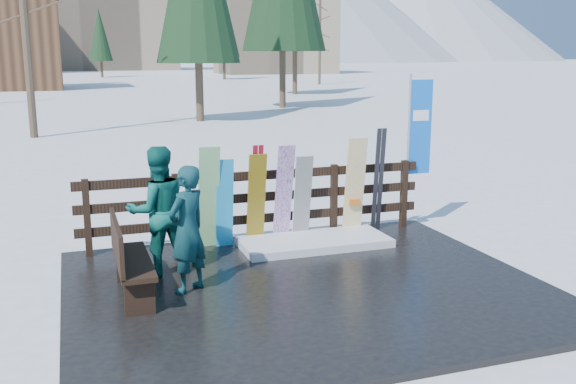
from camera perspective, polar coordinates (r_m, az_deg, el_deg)
name	(u,v)px	position (r m, az deg, el deg)	size (l,w,h in m)	color
ground	(307,291)	(8.37, 1.67, -8.80)	(700.00, 700.00, 0.00)	white
deck	(307,288)	(8.35, 1.67, -8.54)	(6.00, 5.00, 0.08)	black
fence	(258,200)	(10.16, -2.66, -0.68)	(5.60, 0.10, 1.15)	black
snow_patch	(314,242)	(9.99, 2.37, -4.46)	(2.30, 1.00, 0.12)	white
bench	(127,257)	(8.01, -14.13, -5.63)	(0.41, 1.50, 0.97)	black
snowboard_0	(225,203)	(9.80, -5.65, -1.02)	(0.26, 0.03, 1.39)	#1FA3E9
snowboard_1	(209,198)	(9.72, -7.06, -0.51)	(0.32, 0.03, 1.62)	white
snowboard_2	(256,199)	(9.91, -2.83, -0.63)	(0.28, 0.03, 1.46)	yellow
snowboard_3	(284,193)	(10.03, -0.38, -0.12)	(0.27, 0.03, 1.59)	white
snowboard_4	(302,198)	(10.15, 1.28, -0.54)	(0.28, 0.03, 1.38)	black
snowboard_5	(355,187)	(10.47, 5.94, 0.47)	(0.33, 0.03, 1.62)	white
ski_pair_a	(256,194)	(9.97, -2.83, -0.19)	(0.16, 0.29, 1.57)	maroon
ski_pair_b	(378,180)	(10.71, 8.04, 1.04)	(0.17, 0.18, 1.74)	black
rental_flag	(417,133)	(11.16, 11.42, 5.18)	(0.45, 0.04, 2.60)	silver
person_front	(187,229)	(8.01, -8.93, -3.29)	(0.58, 0.38, 1.60)	#0F5044
person_back	(158,211)	(8.72, -11.49, -1.64)	(0.84, 0.66, 1.74)	#0D584F
resort_buildings	(84,16)	(122.97, -17.70, 14.72)	(73.00, 87.60, 22.60)	tan
trees	(133,16)	(54.96, -13.64, 14.96)	(42.32, 68.71, 13.10)	#382B1E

